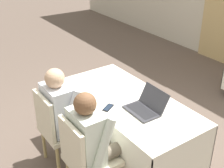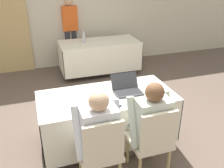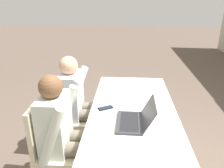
{
  "view_description": "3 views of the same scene",
  "coord_description": "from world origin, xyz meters",
  "px_view_note": "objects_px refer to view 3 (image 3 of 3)",
  "views": [
    {
      "loc": [
        2.26,
        -1.79,
        2.41
      ],
      "look_at": [
        0.0,
        -0.21,
        0.97
      ],
      "focal_mm": 50.0,
      "sensor_mm": 36.0,
      "label": 1
    },
    {
      "loc": [
        -0.82,
        -2.67,
        2.19
      ],
      "look_at": [
        0.0,
        -0.21,
        0.97
      ],
      "focal_mm": 40.0,
      "sensor_mm": 36.0,
      "label": 2
    },
    {
      "loc": [
        1.89,
        -0.08,
        1.74
      ],
      "look_at": [
        0.0,
        -0.21,
        0.97
      ],
      "focal_mm": 35.0,
      "sensor_mm": 36.0,
      "label": 3
    }
  ],
  "objects_px": {
    "cell_phone": "(105,108)",
    "person_white_shirt": "(64,129)",
    "laptop": "(135,119)",
    "person_checkered_shirt": "(78,100)",
    "chair_near_left": "(70,112)",
    "chair_near_right": "(54,144)"
  },
  "relations": [
    {
      "from": "chair_near_left",
      "to": "chair_near_right",
      "type": "xyz_separation_m",
      "value": [
        0.58,
        0.0,
        0.0
      ]
    },
    {
      "from": "chair_near_right",
      "to": "person_checkered_shirt",
      "type": "xyz_separation_m",
      "value": [
        -0.58,
        0.1,
        0.16
      ]
    },
    {
      "from": "cell_phone",
      "to": "person_white_shirt",
      "type": "relative_size",
      "value": 0.14
    },
    {
      "from": "cell_phone",
      "to": "chair_near_right",
      "type": "xyz_separation_m",
      "value": [
        0.27,
        -0.45,
        -0.24
      ]
    },
    {
      "from": "cell_phone",
      "to": "person_checkered_shirt",
      "type": "bearing_deg",
      "value": -161.28
    },
    {
      "from": "laptop",
      "to": "chair_near_left",
      "type": "bearing_deg",
      "value": -126.84
    },
    {
      "from": "laptop",
      "to": "chair_near_right",
      "type": "xyz_separation_m",
      "value": [
        0.02,
        -0.72,
        -0.27
      ]
    },
    {
      "from": "chair_near_left",
      "to": "person_checkered_shirt",
      "type": "distance_m",
      "value": 0.19
    },
    {
      "from": "person_checkered_shirt",
      "to": "person_white_shirt",
      "type": "height_order",
      "value": "same"
    },
    {
      "from": "laptop",
      "to": "chair_near_right",
      "type": "relative_size",
      "value": 0.41
    },
    {
      "from": "cell_phone",
      "to": "person_white_shirt",
      "type": "xyz_separation_m",
      "value": [
        0.27,
        -0.34,
        -0.08
      ]
    },
    {
      "from": "cell_phone",
      "to": "chair_near_left",
      "type": "relative_size",
      "value": 0.18
    },
    {
      "from": "laptop",
      "to": "person_checkered_shirt",
      "type": "xyz_separation_m",
      "value": [
        -0.57,
        -0.62,
        -0.11
      ]
    },
    {
      "from": "person_white_shirt",
      "to": "laptop",
      "type": "bearing_deg",
      "value": -88.47
    },
    {
      "from": "cell_phone",
      "to": "chair_near_left",
      "type": "height_order",
      "value": "chair_near_left"
    },
    {
      "from": "laptop",
      "to": "person_white_shirt",
      "type": "distance_m",
      "value": 0.63
    },
    {
      "from": "person_checkered_shirt",
      "to": "cell_phone",
      "type": "bearing_deg",
      "value": -132.35
    },
    {
      "from": "laptop",
      "to": "cell_phone",
      "type": "bearing_deg",
      "value": -131.39
    },
    {
      "from": "laptop",
      "to": "person_white_shirt",
      "type": "bearing_deg",
      "value": -87.13
    },
    {
      "from": "person_checkered_shirt",
      "to": "chair_near_right",
      "type": "bearing_deg",
      "value": 170.03
    },
    {
      "from": "laptop",
      "to": "person_white_shirt",
      "type": "xyz_separation_m",
      "value": [
        0.02,
        -0.62,
        -0.11
      ]
    },
    {
      "from": "chair_near_left",
      "to": "person_checkered_shirt",
      "type": "height_order",
      "value": "person_checkered_shirt"
    }
  ]
}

